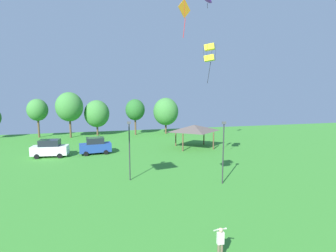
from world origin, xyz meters
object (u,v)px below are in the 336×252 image
person_standing_mid_field (220,241)px  park_pavilion (194,128)px  parked_car_second_from_left (95,146)px  treeline_tree_3 (97,114)px  treeline_tree_2 (69,107)px  treeline_tree_4 (135,110)px  light_post_1 (223,149)px  treeline_tree_1 (37,110)px  kite_flying_5 (184,10)px  parked_car_leftmost (50,148)px  treeline_tree_5 (166,112)px  kite_flying_2 (208,0)px  light_post_0 (129,147)px  kite_flying_0 (209,53)px

person_standing_mid_field → park_pavilion: size_ratio=0.29×
parked_car_second_from_left → treeline_tree_3: 16.20m
treeline_tree_2 → treeline_tree_4: treeline_tree_2 is taller
parked_car_second_from_left → light_post_1: bearing=-57.5°
treeline_tree_4 → light_post_1: bearing=-81.5°
park_pavilion → treeline_tree_4: size_ratio=0.88×
treeline_tree_1 → treeline_tree_3: size_ratio=1.05×
kite_flying_5 → treeline_tree_1: 37.34m
parked_car_leftmost → park_pavilion: (20.76, 0.75, 1.91)m
parked_car_second_from_left → treeline_tree_4: bearing=57.6°
parked_car_leftmost → treeline_tree_4: (13.42, 15.16, 3.87)m
kite_flying_5 → treeline_tree_5: (5.28, 28.57, -11.46)m
parked_car_second_from_left → treeline_tree_3: size_ratio=0.64×
person_standing_mid_field → parked_car_leftmost: bearing=120.5°
kite_flying_5 → treeline_tree_4: size_ratio=0.47×
park_pavilion → treeline_tree_2: bearing=144.4°
light_post_1 → parked_car_leftmost: bearing=139.9°
treeline_tree_1 → treeline_tree_4: 18.29m
light_post_1 → treeline_tree_3: (-11.95, 31.23, 0.94)m
kite_flying_2 → kite_flying_5: (-6.09, -9.38, -4.37)m
parked_car_leftmost → park_pavilion: bearing=8.5°
parked_car_leftmost → light_post_0: light_post_0 is taller
treeline_tree_5 → kite_flying_0: bearing=-93.8°
light_post_0 → light_post_1: 9.07m
kite_flying_0 → treeline_tree_5: (1.76, 26.21, -8.18)m
kite_flying_2 → park_pavilion: kite_flying_2 is taller
parked_car_second_from_left → treeline_tree_4: 17.15m
kite_flying_5 → treeline_tree_3: (-8.47, 29.73, -11.70)m
park_pavilion → treeline_tree_5: (-1.05, 14.23, 1.50)m
light_post_0 → treeline_tree_3: (-3.46, 28.05, 1.00)m
kite_flying_5 → treeline_tree_1: (-19.25, 30.12, -10.80)m
kite_flying_5 → treeline_tree_4: bearing=92.0°
parked_car_leftmost → park_pavilion: park_pavilion is taller
kite_flying_0 → parked_car_second_from_left: (-12.08, 11.49, -11.60)m
person_standing_mid_field → parked_car_leftmost: parked_car_leftmost is taller
park_pavilion → light_post_1: bearing=-100.2°
parked_car_leftmost → treeline_tree_4: treeline_tree_4 is taller
kite_flying_0 → treeline_tree_4: kite_flying_0 is taller
park_pavilion → parked_car_leftmost: bearing=-177.9°
person_standing_mid_field → treeline_tree_1: bearing=116.6°
treeline_tree_1 → treeline_tree_5: (24.53, -1.55, -0.66)m
kite_flying_0 → treeline_tree_3: bearing=113.7°
treeline_tree_1 → parked_car_leftmost: bearing=-73.8°
kite_flying_5 → parked_car_leftmost: kite_flying_5 is taller
person_standing_mid_field → park_pavilion: 27.54m
treeline_tree_2 → treeline_tree_5: size_ratio=1.16×
kite_flying_0 → treeline_tree_2: bearing=122.9°
parked_car_leftmost → treeline_tree_1: size_ratio=0.66×
person_standing_mid_field → treeline_tree_3: (-6.75, 41.65, 3.32)m
parked_car_second_from_left → treeline_tree_3: treeline_tree_3 is taller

